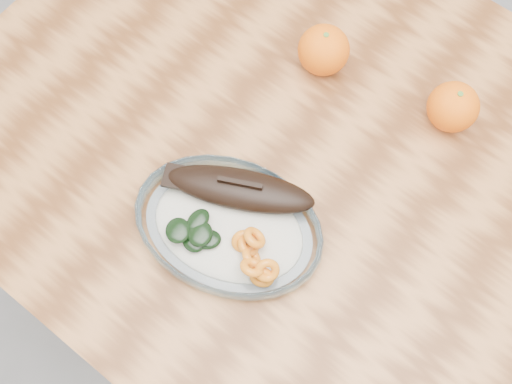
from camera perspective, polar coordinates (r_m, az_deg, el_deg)
ground at (r=1.62m, az=4.73°, el=-9.70°), size 3.00×3.00×0.00m
dining_table at (r=1.00m, az=7.59°, el=-1.68°), size 1.20×0.80×0.75m
plated_meal at (r=0.86m, az=-2.42°, el=-2.88°), size 0.58×0.58×0.07m
orange_left at (r=0.96m, az=6.03°, el=12.44°), size 0.08×0.08×0.08m
orange_right at (r=0.95m, az=17.11°, el=7.25°), size 0.07×0.07×0.07m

